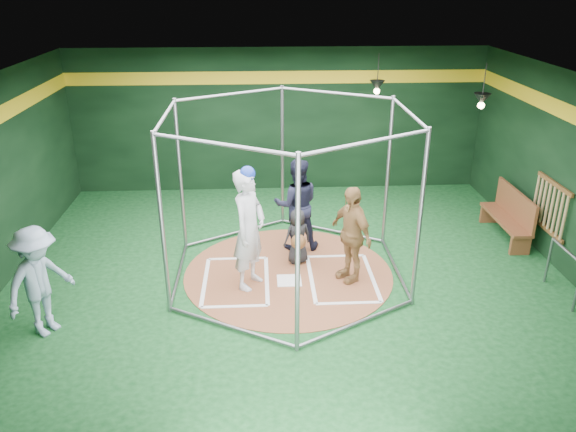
{
  "coord_description": "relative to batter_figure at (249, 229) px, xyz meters",
  "views": [
    {
      "loc": [
        -0.49,
        -9.03,
        5.03
      ],
      "look_at": [
        0.0,
        0.1,
        1.1
      ],
      "focal_mm": 35.0,
      "sensor_mm": 36.0,
      "label": 1
    }
  ],
  "objects": [
    {
      "name": "dugout_bench",
      "position": [
        5.32,
        1.68,
        -0.57
      ],
      "size": [
        0.41,
        1.76,
        1.03
      ],
      "color": "brown",
      "rests_on": "ground"
    },
    {
      "name": "bat_rack",
      "position": [
        5.61,
        0.78,
        -0.04
      ],
      "size": [
        0.07,
        1.25,
        0.98
      ],
      "color": "brown",
      "rests_on": "room_shell"
    },
    {
      "name": "batting_cage",
      "position": [
        0.69,
        0.38,
        0.41
      ],
      "size": [
        4.05,
        4.67,
        3.0
      ],
      "color": "gray",
      "rests_on": "ground"
    },
    {
      "name": "catcher_figure",
      "position": [
        0.88,
        0.78,
        -0.55
      ],
      "size": [
        0.6,
        0.63,
        1.06
      ],
      "color": "black",
      "rests_on": "clay_disc"
    },
    {
      "name": "pendant_lamp_far",
      "position": [
        4.69,
        2.38,
        1.65
      ],
      "size": [
        0.34,
        0.34,
        0.9
      ],
      "color": "black",
      "rests_on": "room_shell"
    },
    {
      "name": "steel_railing",
      "position": [
        5.24,
        -0.65,
        -0.51
      ],
      "size": [
        0.05,
        1.01,
        0.87
      ],
      "color": "slate",
      "rests_on": "ground"
    },
    {
      "name": "home_plate",
      "position": [
        0.69,
        0.08,
        -1.07
      ],
      "size": [
        0.43,
        0.43,
        0.01
      ],
      "primitive_type": "cube",
      "color": "white",
      "rests_on": "clay_disc"
    },
    {
      "name": "batter_box_left",
      "position": [
        -0.26,
        0.13,
        -1.07
      ],
      "size": [
        1.17,
        1.77,
        0.01
      ],
      "color": "white",
      "rests_on": "clay_disc"
    },
    {
      "name": "umpire",
      "position": [
        0.91,
        1.43,
        -0.16
      ],
      "size": [
        0.91,
        0.72,
        1.84
      ],
      "primitive_type": "imported",
      "rotation": [
        0.0,
        0.0,
        3.17
      ],
      "color": "black",
      "rests_on": "clay_disc"
    },
    {
      "name": "room_shell",
      "position": [
        0.69,
        0.39,
        0.66
      ],
      "size": [
        10.1,
        9.1,
        3.53
      ],
      "color": "#0D3916",
      "rests_on": "ground"
    },
    {
      "name": "pendant_lamp_near",
      "position": [
        2.89,
        3.98,
        1.65
      ],
      "size": [
        0.34,
        0.34,
        0.9
      ],
      "color": "black",
      "rests_on": "room_shell"
    },
    {
      "name": "bystander_blue",
      "position": [
        -3.09,
        -1.24,
        -0.22
      ],
      "size": [
        1.14,
        1.3,
        1.74
      ],
      "primitive_type": "imported",
      "rotation": [
        0.0,
        0.0,
        1.02
      ],
      "color": "#8EA5BC",
      "rests_on": "ground"
    },
    {
      "name": "batter_figure",
      "position": [
        0.0,
        0.0,
        0.0
      ],
      "size": [
        0.8,
        0.92,
        2.19
      ],
      "color": "silver",
      "rests_on": "clay_disc"
    },
    {
      "name": "clay_disc",
      "position": [
        0.69,
        0.38,
        -1.09
      ],
      "size": [
        3.8,
        3.8,
        0.01
      ],
      "primitive_type": "cylinder",
      "color": "brown",
      "rests_on": "ground"
    },
    {
      "name": "visitor_leopard",
      "position": [
        1.77,
        0.13,
        -0.2
      ],
      "size": [
        0.86,
        1.11,
        1.75
      ],
      "primitive_type": "imported",
      "rotation": [
        0.0,
        0.0,
        -1.07
      ],
      "color": "tan",
      "rests_on": "clay_disc"
    },
    {
      "name": "batter_box_right",
      "position": [
        1.64,
        0.13,
        -1.07
      ],
      "size": [
        1.17,
        1.77,
        0.01
      ],
      "color": "white",
      "rests_on": "clay_disc"
    }
  ]
}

